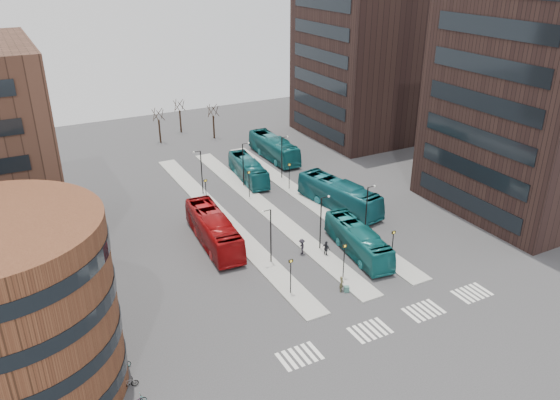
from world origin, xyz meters
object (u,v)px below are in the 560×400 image
commuter_c (302,247)px  bicycle_far (121,363)px  suitcase (347,289)px  bicycle_mid (129,383)px  teal_bus_b (248,170)px  teal_bus_d (274,148)px  teal_bus_c (339,195)px  commuter_a (242,252)px  traveller (342,284)px  commuter_b (326,249)px  red_bus (213,229)px  teal_bus_a (358,240)px

commuter_c → bicycle_far: bearing=-48.9°
suitcase → bicycle_mid: size_ratio=0.40×
suitcase → bicycle_far: 21.53m
teal_bus_b → suitcase: bearing=-91.4°
suitcase → teal_bus_d: size_ratio=0.05×
suitcase → teal_bus_c: bearing=79.7°
commuter_a → bicycle_mid: size_ratio=1.29×
traveller → commuter_b: commuter_b is taller
red_bus → teal_bus_a: red_bus is taller
commuter_b → bicycle_far: bearing=91.0°
red_bus → teal_bus_d: (18.59, 21.35, -0.03)m
red_bus → commuter_a: (1.32, -4.75, -0.83)m
teal_bus_c → commuter_a: 17.26m
commuter_a → commuter_b: 8.92m
teal_bus_d → bicycle_far: bearing=-131.3°
commuter_a → commuter_b: (8.26, -3.36, -0.08)m
traveller → commuter_c: 7.90m
suitcase → commuter_c: (-0.18, 8.26, 0.59)m
teal_bus_a → bicycle_mid: 28.07m
teal_bus_d → bicycle_mid: (-32.46, -39.05, -1.30)m
teal_bus_c → bicycle_mid: size_ratio=8.72×
traveller → commuter_a: bearing=85.3°
red_bus → commuter_b: 12.59m
teal_bus_c → commuter_a: bearing=-169.3°
teal_bus_c → commuter_c: size_ratio=7.24×
teal_bus_b → commuter_b: 23.45m
commuter_a → commuter_c: commuter_a is taller
teal_bus_c → commuter_b: bearing=-139.8°
suitcase → teal_bus_a: teal_bus_a is taller
traveller → bicycle_far: size_ratio=1.02×
teal_bus_b → traveller: (-4.04, -29.71, -0.72)m
commuter_a → bicycle_far: size_ratio=1.21×
teal_bus_a → red_bus: bearing=151.4°
teal_bus_a → teal_bus_d: teal_bus_d is taller
teal_bus_d → commuter_b: bearing=-106.7°
red_bus → teal_bus_d: red_bus is taller
red_bus → commuter_b: red_bus is taller
commuter_a → commuter_c: (6.16, -1.79, -0.06)m
teal_bus_c → traveller: 18.78m
teal_bus_c → teal_bus_d: (1.12, 20.04, -0.05)m
commuter_b → commuter_c: size_ratio=0.98×
suitcase → teal_bus_a: size_ratio=0.05×
teal_bus_a → commuter_a: (-11.54, 4.47, -0.61)m
commuter_b → bicycle_mid: size_ratio=1.18×
teal_bus_b → teal_bus_a: bearing=-80.8°
traveller → commuter_c: (0.19, 7.90, 0.09)m
teal_bus_a → commuter_b: size_ratio=6.47×
commuter_a → commuter_b: bearing=134.3°
teal_bus_c → bicycle_far: teal_bus_c is taller
teal_bus_b → bicycle_far: size_ratio=6.97×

